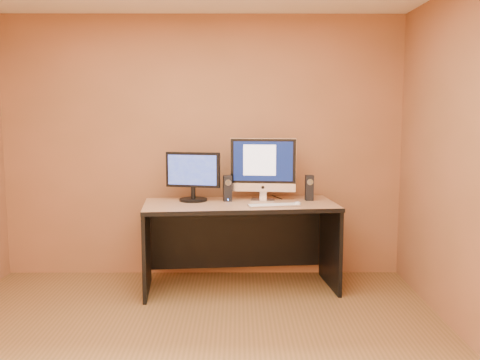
% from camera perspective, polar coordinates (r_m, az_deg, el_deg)
% --- Properties ---
extents(walls, '(4.00, 4.00, 2.60)m').
position_cam_1_polar(walls, '(3.40, -6.23, 1.33)').
color(walls, '#A26341').
rests_on(walls, ground).
extents(desk, '(1.83, 0.94, 0.81)m').
position_cam_1_polar(desk, '(5.02, 0.01, -7.07)').
color(desk, tan).
rests_on(desk, ground).
extents(imac, '(0.65, 0.29, 0.60)m').
position_cam_1_polar(imac, '(5.05, 2.47, 1.20)').
color(imac, silver).
rests_on(imac, desk).
extents(second_monitor, '(0.57, 0.37, 0.46)m').
position_cam_1_polar(second_monitor, '(5.05, -5.03, 0.35)').
color(second_monitor, black).
rests_on(second_monitor, desk).
extents(speaker_left, '(0.09, 0.09, 0.24)m').
position_cam_1_polar(speaker_left, '(5.03, -1.35, -0.90)').
color(speaker_left, black).
rests_on(speaker_left, desk).
extents(speaker_right, '(0.08, 0.08, 0.24)m').
position_cam_1_polar(speaker_right, '(5.12, 7.41, -0.83)').
color(speaker_right, black).
rests_on(speaker_right, desk).
extents(keyboard, '(0.49, 0.22, 0.02)m').
position_cam_1_polar(keyboard, '(4.78, 3.68, -2.70)').
color(keyboard, silver).
rests_on(keyboard, desk).
extents(mouse, '(0.08, 0.12, 0.04)m').
position_cam_1_polar(mouse, '(4.83, 6.17, -2.51)').
color(mouse, white).
rests_on(mouse, desk).
extents(cable_a, '(0.09, 0.23, 0.01)m').
position_cam_1_polar(cable_a, '(5.26, 3.97, -1.85)').
color(cable_a, black).
rests_on(cable_a, desk).
extents(cable_b, '(0.06, 0.19, 0.01)m').
position_cam_1_polar(cable_b, '(5.21, 2.31, -1.93)').
color(cable_b, black).
rests_on(cable_b, desk).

